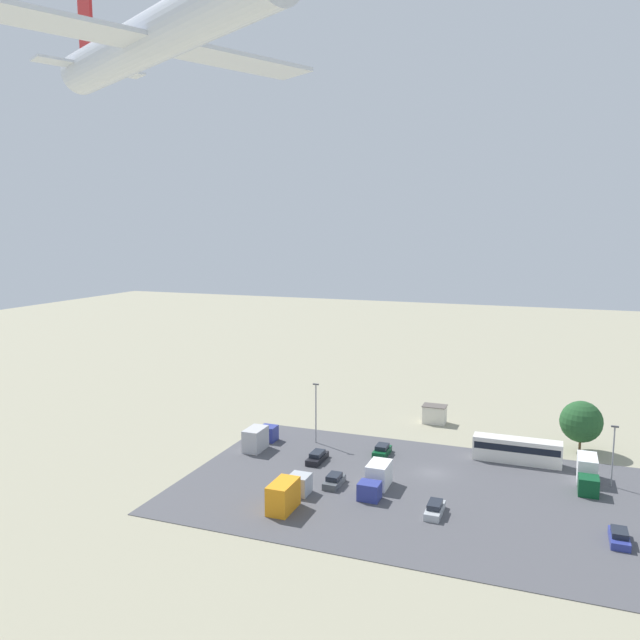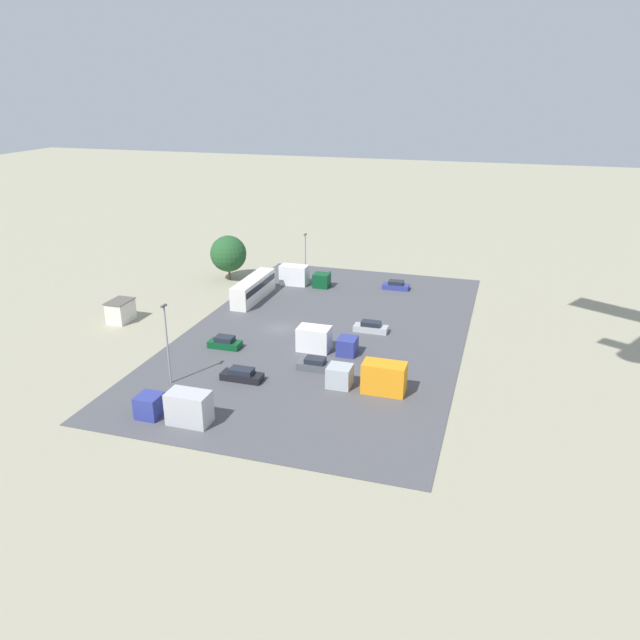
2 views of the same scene
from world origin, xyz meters
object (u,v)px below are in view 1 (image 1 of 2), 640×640
Objects in this scene: parked_car_3 at (317,457)px; shed_building at (435,414)px; parked_truck_1 at (259,437)px; airplane at (164,32)px; parked_car_1 at (435,509)px; parked_truck_0 at (376,479)px; parked_truck_3 at (288,493)px; bus at (517,450)px; parked_car_0 at (382,450)px; parked_truck_2 at (587,473)px; parked_car_2 at (334,481)px; parked_car_4 at (619,537)px.

shed_building is at bearing 62.95° from parked_car_3.
parked_truck_1 is 60.61m from airplane.
parked_car_1 is 9.20m from parked_truck_0.
parked_car_1 is 55.75m from airplane.
parked_truck_0 is at bearing 43.18° from parked_truck_3.
bus is (-14.17, 14.18, 0.36)m from shed_building.
parked_car_0 is 0.48× the size of parked_truck_3.
parked_car_0 is at bearing 10.94° from parked_truck_1.
parked_truck_2 is at bearing 168.11° from airplane.
shed_building reaches higher than parked_car_1.
parked_truck_1 is at bearing -78.68° from bus.
parked_truck_3 is (3.19, 7.41, 0.95)m from parked_car_2.
parked_car_3 is (26.33, 9.64, -1.23)m from bus.
parked_car_4 is (-32.72, 3.40, -0.03)m from parked_car_2.
parked_truck_0 is (8.13, -4.23, 0.79)m from parked_car_1.
parked_car_2 is 17.94m from parked_truck_1.
parked_car_1 reaches higher than parked_car_3.
bus reaches higher than parked_car_3.
parked_car_3 is at bearing -31.82° from parked_truck_0.
bus is 1.61× the size of parked_truck_0.
parked_car_4 is 36.14m from parked_truck_3.
parked_truck_1 is (20.62, -8.78, 0.12)m from parked_truck_0.
parked_car_0 is 0.87× the size of parked_car_3.
parked_car_2 is at bearing 21.46° from parked_truck_2.
parked_truck_1 is (47.96, -12.81, 0.93)m from parked_car_4.
parked_truck_2 reaches higher than parked_car_2.
parked_car_0 is 62.85m from airplane.
parked_car_0 is at bearing 151.39° from parked_car_4.
airplane reaches higher than parked_truck_3.
parked_truck_0 is 0.90× the size of parked_truck_2.
shed_building is at bearing -103.00° from parked_car_2.
parked_truck_3 is at bearing -82.76° from parked_car_3.
parked_truck_0 is (-2.55, 12.28, 0.78)m from parked_car_0.
parked_truck_2 is (-16.72, -15.48, 0.87)m from parked_car_1.
parked_truck_1 is (36.55, 7.32, -0.31)m from bus.
parked_car_0 is at bearing -102.37° from parked_car_2.
bus is at bearing 69.03° from parked_car_1.
bus is 2.87× the size of parked_car_2.
parked_truck_0 reaches higher than parked_car_4.
parked_car_1 is at bearing 152.52° from parked_truck_0.
shed_building is 0.46× the size of parked_truck_3.
airplane is at bearing -124.72° from parked_car_1.
parked_car_0 reaches higher than parked_car_3.
parked_car_1 is at bearing -29.96° from parked_car_3.
parked_truck_0 is at bearing 101.73° from parked_car_0.
parked_truck_3 reaches higher than parked_car_0.
bus is 34.38m from parked_truck_3.
parked_car_3 is 39.18m from parked_car_4.
parked_truck_3 is (8.57, 8.04, 0.16)m from parked_truck_0.
shed_building is 29.92m from parked_truck_2.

